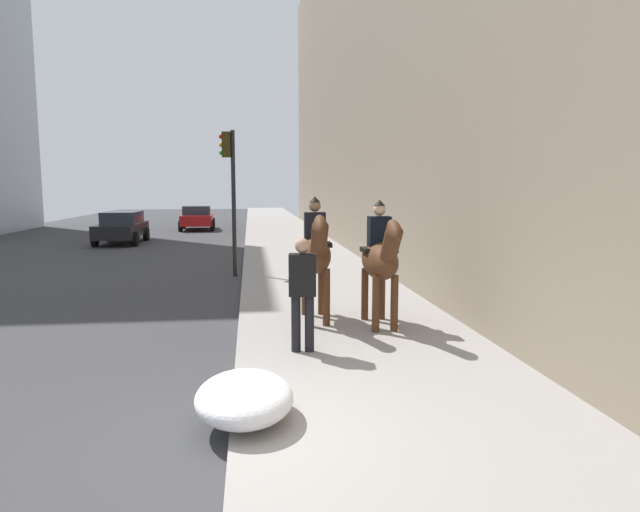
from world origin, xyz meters
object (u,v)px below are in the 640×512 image
mounted_horse_near (315,253)px  car_far_lane (197,218)px  mounted_horse_far (381,258)px  pedestrian_greeting (303,287)px  traffic_light_near_curb (230,180)px  car_near_lane (122,227)px

mounted_horse_near → car_far_lane: 24.33m
mounted_horse_far → pedestrian_greeting: mounted_horse_far is taller
car_far_lane → traffic_light_near_curb: 18.11m
traffic_light_near_curb → mounted_horse_far: bearing=-157.3°
mounted_horse_near → car_far_lane: bearing=-168.3°
car_near_lane → traffic_light_near_curb: bearing=27.6°
pedestrian_greeting → car_near_lane: size_ratio=0.41×
mounted_horse_near → car_near_lane: 17.66m
mounted_horse_near → pedestrian_greeting: (-1.88, 0.41, -0.28)m
car_near_lane → mounted_horse_near: bearing=23.3°
car_near_lane → car_far_lane: same height
mounted_horse_far → car_near_lane: bearing=-154.7°
mounted_horse_far → traffic_light_near_curb: traffic_light_near_curb is taller
pedestrian_greeting → car_near_lane: bearing=26.0°
car_far_lane → mounted_horse_far: bearing=-169.9°
pedestrian_greeting → traffic_light_near_curb: (8.01, 1.29, 1.66)m
mounted_horse_near → traffic_light_near_curb: 6.51m
traffic_light_near_curb → car_near_lane: bearing=27.4°
mounted_horse_near → traffic_light_near_curb: (6.13, 1.70, 1.38)m
mounted_horse_far → pedestrian_greeting: (-1.34, 1.49, -0.23)m
pedestrian_greeting → car_far_lane: size_ratio=0.42×
pedestrian_greeting → car_near_lane: pedestrian_greeting is taller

